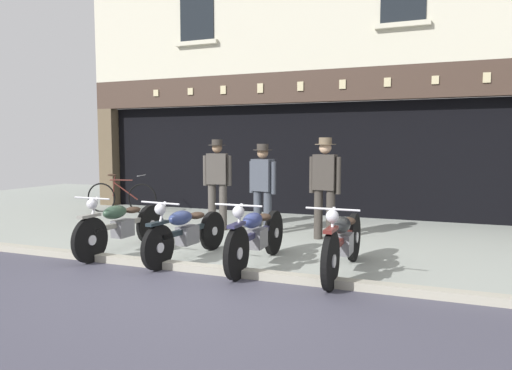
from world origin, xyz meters
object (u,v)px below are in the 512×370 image
at_px(motorcycle_center_right, 343,240).
at_px(leaning_bicycle, 121,197).
at_px(salesman_left, 217,180).
at_px(shopkeeper_center, 263,184).
at_px(salesman_right, 325,183).
at_px(advert_board_near, 233,138).
at_px(motorcycle_left, 122,225).
at_px(motorcycle_center_left, 186,231).
at_px(motorcycle_center, 257,235).

relative_size(motorcycle_center_right, leaning_bicycle, 1.20).
height_order(salesman_left, shopkeeper_center, salesman_left).
bearing_deg(leaning_bicycle, salesman_left, 56.97).
distance_m(shopkeeper_center, salesman_right, 1.16).
xyz_separation_m(motorcycle_center_right, salesman_left, (-2.80, 2.18, 0.53)).
xyz_separation_m(motorcycle_center_right, advert_board_near, (-3.59, 4.76, 1.38)).
height_order(motorcycle_left, salesman_right, salesman_right).
bearing_deg(motorcycle_center_right, salesman_left, -36.09).
height_order(motorcycle_left, advert_board_near, advert_board_near).
relative_size(motorcycle_left, motorcycle_center_left, 1.05).
relative_size(motorcycle_left, shopkeeper_center, 1.21).
height_order(motorcycle_center_left, shopkeeper_center, shopkeeper_center).
height_order(motorcycle_center, advert_board_near, advert_board_near).
bearing_deg(salesman_right, salesman_left, 2.05).
bearing_deg(salesman_right, motorcycle_center, 82.91).
relative_size(motorcycle_center_left, salesman_right, 1.08).
xyz_separation_m(motorcycle_left, salesman_right, (2.69, 2.04, 0.56)).
distance_m(motorcycle_center, salesman_left, 2.80).
xyz_separation_m(motorcycle_center_right, leaning_bicycle, (-5.98, 3.42, -0.05)).
relative_size(motorcycle_left, advert_board_near, 1.84).
height_order(motorcycle_center_right, salesman_left, salesman_left).
bearing_deg(salesman_left, salesman_right, 165.18).
distance_m(motorcycle_left, advert_board_near, 4.98).
distance_m(motorcycle_center_left, motorcycle_center_right, 2.23).
bearing_deg(salesman_right, advert_board_near, -36.92).
height_order(motorcycle_left, motorcycle_center, motorcycle_center).
bearing_deg(motorcycle_center_left, motorcycle_center, -172.05).
bearing_deg(motorcycle_left, motorcycle_center_right, -176.71).
bearing_deg(shopkeeper_center, salesman_right, -169.73).
bearing_deg(advert_board_near, shopkeeper_center, -56.82).
bearing_deg(motorcycle_center_right, salesman_right, -69.68).
relative_size(motorcycle_center, salesman_right, 1.16).
distance_m(motorcycle_center_left, salesman_right, 2.65).
bearing_deg(salesman_left, advert_board_near, -83.53).
bearing_deg(shopkeeper_center, motorcycle_center_right, 144.50).
relative_size(motorcycle_center_left, shopkeeper_center, 1.15).
distance_m(motorcycle_center_right, shopkeeper_center, 2.81).
distance_m(motorcycle_center_left, salesman_left, 2.37).
distance_m(motorcycle_left, shopkeeper_center, 2.64).
bearing_deg(salesman_right, motorcycle_center_left, 59.46).
bearing_deg(motorcycle_center_right, leaning_bicycle, -27.97).
bearing_deg(shopkeeper_center, salesman_left, 7.06).
bearing_deg(leaning_bicycle, motorcycle_center, 42.72).
bearing_deg(motorcycle_center_right, motorcycle_left, 2.16).
distance_m(motorcycle_left, salesman_left, 2.33).
relative_size(shopkeeper_center, advert_board_near, 1.52).
bearing_deg(motorcycle_left, leaning_bicycle, -49.80).
relative_size(motorcycle_center_left, salesman_left, 1.09).
bearing_deg(salesman_right, shopkeeper_center, 3.51).
height_order(motorcycle_left, motorcycle_center_right, motorcycle_center_right).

